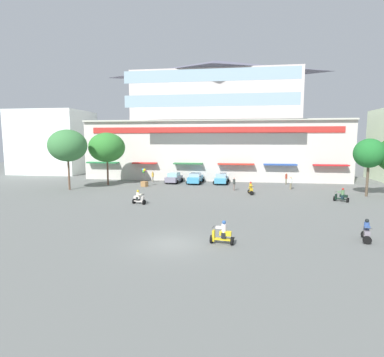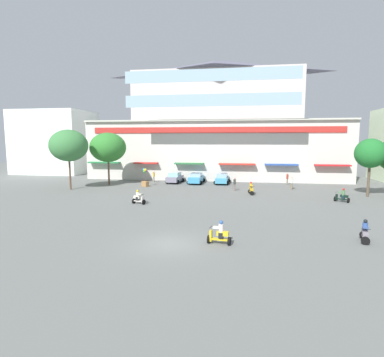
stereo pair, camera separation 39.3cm
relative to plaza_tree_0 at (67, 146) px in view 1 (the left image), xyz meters
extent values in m
plane|color=slate|center=(17.84, -6.18, -5.77)|extent=(128.00, 128.00, 0.00)
cube|color=silver|center=(17.84, 17.32, -1.07)|extent=(42.14, 12.99, 9.40)
cube|color=silver|center=(17.84, 17.97, 7.77)|extent=(27.30, 11.69, 8.28)
pyramid|color=slate|center=(17.84, 17.97, 13.09)|extent=(27.85, 11.95, 2.36)
cube|color=red|center=(17.84, 10.76, 2.24)|extent=(38.77, 0.12, 0.92)
cube|color=beige|center=(17.84, 10.72, 3.75)|extent=(42.14, 0.70, 0.24)
cube|color=#247740|center=(0.07, 10.27, -2.94)|extent=(5.26, 1.10, 0.20)
cube|color=red|center=(7.13, 10.27, -2.94)|extent=(3.86, 1.10, 0.20)
cube|color=#2A6A39|center=(14.16, 10.27, -2.94)|extent=(4.55, 1.10, 0.20)
cube|color=red|center=(21.56, 10.27, -2.94)|extent=(5.53, 1.10, 0.20)
cube|color=#284B9E|center=(28.14, 10.27, -2.94)|extent=(4.83, 1.10, 0.20)
cube|color=red|center=(35.36, 10.27, -2.94)|extent=(4.93, 1.10, 0.20)
cube|color=#99B7C6|center=(17.84, 5.58, 6.11)|extent=(24.02, 0.08, 1.66)
cube|color=#99B7C6|center=(17.84, 5.58, 9.42)|extent=(24.02, 0.08, 1.66)
cube|color=white|center=(-14.20, 19.59, 0.26)|extent=(13.36, 10.96, 12.06)
cylinder|color=brown|center=(0.00, 0.00, -3.75)|extent=(0.26, 0.26, 4.03)
ellipsoid|color=#3C7C41|center=(0.00, 0.00, 0.01)|extent=(4.99, 4.57, 4.14)
cylinder|color=brown|center=(3.23, 4.88, -3.95)|extent=(0.25, 0.25, 3.64)
ellipsoid|color=#327E30|center=(3.23, 4.88, -0.34)|extent=(5.12, 5.29, 4.21)
cylinder|color=brown|center=(36.69, 0.49, -3.86)|extent=(0.29, 0.29, 3.83)
ellipsoid|color=#206F2C|center=(36.69, 0.49, -0.76)|extent=(3.38, 3.32, 3.34)
cube|color=gray|center=(12.27, 8.43, -5.13)|extent=(2.07, 4.11, 0.75)
cube|color=#8CC3CB|center=(12.27, 8.43, -4.49)|extent=(1.65, 2.11, 0.53)
cylinder|color=black|center=(11.54, 9.73, -5.47)|extent=(0.61, 0.22, 0.60)
cylinder|color=black|center=(13.24, 9.57, -5.47)|extent=(0.61, 0.22, 0.60)
cylinder|color=black|center=(11.31, 7.29, -5.47)|extent=(0.61, 0.22, 0.60)
cylinder|color=black|center=(13.00, 7.12, -5.47)|extent=(0.61, 0.22, 0.60)
cube|color=#3D93C1|center=(15.57, 8.32, -5.10)|extent=(1.92, 4.50, 0.80)
cube|color=#9DB4CD|center=(15.57, 8.32, -4.46)|extent=(1.60, 2.27, 0.49)
cylinder|color=black|center=(14.74, 9.73, -5.47)|extent=(0.61, 0.19, 0.60)
cylinder|color=black|center=(16.50, 9.67, -5.47)|extent=(0.61, 0.19, 0.60)
cylinder|color=black|center=(14.64, 6.98, -5.47)|extent=(0.61, 0.19, 0.60)
cylinder|color=black|center=(16.41, 6.92, -5.47)|extent=(0.61, 0.19, 0.60)
cube|color=#4498BD|center=(19.45, 8.55, -5.14)|extent=(1.81, 4.19, 0.72)
cube|color=#94AFC3|center=(19.45, 8.55, -4.50)|extent=(1.52, 2.11, 0.56)
cylinder|color=black|center=(18.64, 9.86, -5.47)|extent=(0.60, 0.18, 0.60)
cylinder|color=black|center=(20.33, 9.81, -5.47)|extent=(0.60, 0.18, 0.60)
cylinder|color=black|center=(18.56, 7.29, -5.47)|extent=(0.60, 0.18, 0.60)
cylinder|color=black|center=(20.25, 7.25, -5.47)|extent=(0.60, 0.18, 0.60)
cylinder|color=black|center=(30.03, -17.38, -5.51)|extent=(0.54, 0.27, 0.52)
cylinder|color=black|center=(30.36, -16.16, -5.51)|extent=(0.54, 0.27, 0.52)
cube|color=gray|center=(30.20, -16.77, -5.45)|extent=(0.56, 1.15, 0.10)
cube|color=gray|center=(30.26, -16.55, -5.12)|extent=(0.47, 0.77, 0.28)
cube|color=gray|center=(30.06, -17.26, -5.31)|extent=(0.35, 0.22, 0.64)
cylinder|color=black|center=(30.06, -17.28, -4.78)|extent=(0.51, 0.17, 0.04)
cube|color=#43423B|center=(30.23, -16.65, -5.24)|extent=(0.38, 0.35, 0.36)
cylinder|color=#34528F|center=(30.23, -16.65, -4.80)|extent=(0.39, 0.39, 0.52)
sphere|color=black|center=(30.23, -16.65, -4.43)|extent=(0.25, 0.25, 0.25)
cube|color=#34528F|center=(30.16, -16.92, -4.77)|extent=(0.44, 0.51, 0.10)
cylinder|color=black|center=(23.54, -0.73, -5.51)|extent=(0.54, 0.22, 0.52)
cylinder|color=black|center=(23.35, 0.46, -5.51)|extent=(0.54, 0.22, 0.52)
cube|color=gold|center=(23.45, -0.14, -5.45)|extent=(0.45, 1.10, 0.10)
cube|color=gold|center=(23.41, 0.08, -5.08)|extent=(0.40, 0.72, 0.28)
cube|color=gold|center=(23.52, -0.61, -5.28)|extent=(0.34, 0.19, 0.68)
cylinder|color=black|center=(23.53, -0.64, -4.74)|extent=(0.52, 0.12, 0.04)
cube|color=#42414B|center=(23.43, -0.02, -5.20)|extent=(0.36, 0.33, 0.36)
cylinder|color=gold|center=(23.43, -0.02, -4.74)|extent=(0.37, 0.37, 0.55)
sphere|color=red|center=(23.43, -0.02, -4.36)|extent=(0.25, 0.25, 0.25)
cube|color=gold|center=(23.47, -0.28, -4.71)|extent=(0.41, 0.49, 0.10)
cylinder|color=black|center=(32.25, -2.85, -5.51)|extent=(0.42, 0.50, 0.52)
cylinder|color=black|center=(33.33, -3.64, -5.51)|extent=(0.42, 0.50, 0.52)
cube|color=black|center=(32.79, -3.24, -5.45)|extent=(1.12, 0.92, 0.10)
cube|color=black|center=(32.98, -3.38, -5.12)|extent=(0.78, 0.68, 0.28)
cube|color=black|center=(32.35, -2.93, -5.31)|extent=(0.30, 0.34, 0.64)
cylinder|color=black|center=(32.33, -2.91, -4.78)|extent=(0.34, 0.44, 0.04)
cube|color=#13252C|center=(32.89, -3.32, -5.24)|extent=(0.41, 0.42, 0.36)
cylinder|color=#4F7A4D|center=(32.89, -3.32, -4.79)|extent=(0.45, 0.45, 0.55)
sphere|color=red|center=(32.89, -3.32, -4.40)|extent=(0.25, 0.25, 0.25)
cube|color=#4F7A4D|center=(32.66, -3.15, -4.76)|extent=(0.56, 0.53, 0.10)
cylinder|color=black|center=(12.54, -7.83, -5.51)|extent=(0.29, 0.54, 0.52)
cylinder|color=black|center=(11.38, -7.47, -5.51)|extent=(0.29, 0.54, 0.52)
cube|color=silver|center=(11.96, -7.65, -5.45)|extent=(1.11, 0.59, 0.10)
cube|color=silver|center=(11.75, -7.58, -5.07)|extent=(0.74, 0.49, 0.28)
cube|color=silver|center=(12.43, -7.80, -5.28)|extent=(0.23, 0.35, 0.68)
cylinder|color=black|center=(12.45, -7.80, -4.73)|extent=(0.19, 0.51, 0.04)
cube|color=black|center=(11.84, -7.61, -5.19)|extent=(0.36, 0.39, 0.36)
cylinder|color=beige|center=(11.84, -7.61, -4.77)|extent=(0.40, 0.40, 0.48)
sphere|color=gold|center=(11.84, -7.61, -4.42)|extent=(0.25, 0.25, 0.25)
cube|color=beige|center=(12.10, -7.69, -4.75)|extent=(0.52, 0.46, 0.10)
cylinder|color=black|center=(20.30, -18.60, -5.51)|extent=(0.22, 0.54, 0.52)
cylinder|color=black|center=(21.60, -18.81, -5.51)|extent=(0.22, 0.54, 0.52)
cube|color=gold|center=(20.95, -18.70, -5.45)|extent=(1.19, 0.46, 0.10)
cube|color=gold|center=(21.19, -18.74, -5.05)|extent=(0.77, 0.41, 0.28)
cube|color=gold|center=(20.43, -18.62, -5.27)|extent=(0.19, 0.34, 0.70)
cylinder|color=black|center=(20.41, -18.62, -4.71)|extent=(0.12, 0.52, 0.04)
cube|color=black|center=(21.08, -18.72, -5.17)|extent=(0.33, 0.36, 0.36)
cylinder|color=silver|center=(21.08, -18.72, -4.73)|extent=(0.37, 0.37, 0.54)
sphere|color=#2D579B|center=(21.08, -18.72, -4.35)|extent=(0.25, 0.25, 0.25)
cube|color=silver|center=(20.80, -18.68, -4.70)|extent=(0.49, 0.40, 0.10)
cylinder|color=#71635B|center=(21.42, 2.46, -5.36)|extent=(0.26, 0.26, 0.83)
cylinder|color=#353A36|center=(21.42, 2.46, -4.62)|extent=(0.41, 0.41, 0.63)
sphere|color=tan|center=(21.42, 2.46, -4.19)|extent=(0.22, 0.22, 0.22)
cylinder|color=#706B55|center=(28.90, 9.00, -5.34)|extent=(0.19, 0.19, 0.86)
cylinder|color=#9D3826|center=(28.90, 9.00, -4.59)|extent=(0.31, 0.31, 0.64)
sphere|color=#D9A387|center=(28.90, 9.00, -4.15)|extent=(0.24, 0.24, 0.24)
cylinder|color=#746B4F|center=(28.83, 4.49, -5.34)|extent=(0.25, 0.25, 0.86)
cylinder|color=silver|center=(28.83, 4.49, -4.61)|extent=(0.40, 0.40, 0.60)
sphere|color=tan|center=(28.83, 4.49, -4.19)|extent=(0.23, 0.23, 0.23)
cylinder|color=gray|center=(8.89, 8.64, -5.34)|extent=(0.29, 0.29, 0.87)
cylinder|color=gold|center=(8.89, 8.64, -4.60)|extent=(0.47, 0.47, 0.61)
sphere|color=tan|center=(8.89, 8.64, -4.17)|extent=(0.23, 0.23, 0.23)
cube|color=#9E7143|center=(8.95, 4.07, -5.40)|extent=(1.08, 0.95, 0.75)
cylinder|color=#4C4C4C|center=(8.95, 4.07, -4.42)|extent=(0.04, 0.04, 1.20)
sphere|color=purple|center=(9.09, 4.05, -3.53)|extent=(0.39, 0.39, 0.39)
sphere|color=yellow|center=(9.01, 4.17, -3.62)|extent=(0.29, 0.29, 0.29)
sphere|color=#45C94D|center=(8.89, 4.17, -3.71)|extent=(0.39, 0.39, 0.39)
sphere|color=#40A7E2|center=(8.77, 4.07, -3.38)|extent=(0.31, 0.31, 0.31)
sphere|color=#4ACB47|center=(8.88, 3.95, -3.63)|extent=(0.30, 0.30, 0.30)
sphere|color=yellow|center=(9.08, 3.80, -3.40)|extent=(0.40, 0.40, 0.40)
camera|label=1|loc=(21.88, -37.84, 0.79)|focal=29.26mm
camera|label=2|loc=(22.27, -37.79, 0.79)|focal=29.26mm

